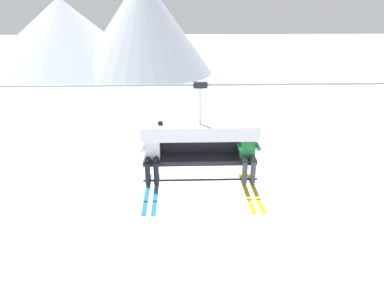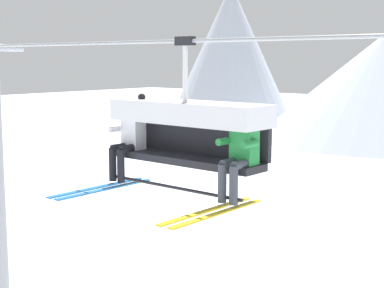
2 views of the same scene
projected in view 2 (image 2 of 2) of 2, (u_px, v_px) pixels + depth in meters
The scene contains 6 objects.
mountain_peak_west at pixel (230, 52), 69.17m from camera, with size 14.58×14.58×15.81m.
mountain_peak_central at pixel (383, 87), 52.34m from camera, with size 22.63×22.63×9.37m.
lift_cable at pixel (249, 39), 7.22m from camera, with size 16.54×0.05×0.05m.
chairlift_chair at pixel (189, 123), 8.11m from camera, with size 2.45×0.74×2.03m.
skier_white at pixel (128, 138), 8.63m from camera, with size 0.48×1.70×1.34m.
skier_green at pixel (238, 153), 7.33m from camera, with size 0.46×1.70×1.23m.
Camera 2 is at (4.60, -6.83, 7.16)m, focal length 55.00 mm.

